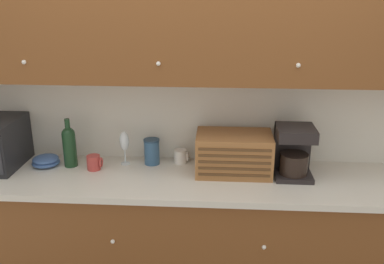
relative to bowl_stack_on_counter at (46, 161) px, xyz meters
The scene contains 12 objects.
wall_back 1.05m from the bowl_stack_on_counter, 13.45° to the left, with size 5.96×0.06×2.60m.
counter_unit 1.11m from the bowl_stack_on_counter, ahead, with size 3.58×0.63×0.96m.
backsplash_panel 1.03m from the bowl_stack_on_counter, 11.44° to the left, with size 3.56×0.01×0.58m.
upper_cabinets 1.46m from the bowl_stack_on_counter, ahead, with size 3.56×0.37×0.75m.
bowl_stack_on_counter is the anchor object (origin of this frame).
wine_bottle 0.20m from the bowl_stack_on_counter, ahead, with size 0.09×0.09×0.33m.
mug_blue_second 0.34m from the bowl_stack_on_counter, ahead, with size 0.10×0.09×0.10m.
wine_glass 0.54m from the bowl_stack_on_counter, ahead, with size 0.06×0.06×0.23m.
storage_canister 0.71m from the bowl_stack_on_counter, ahead, with size 0.11×0.11×0.17m.
mug 0.90m from the bowl_stack_on_counter, ahead, with size 0.10×0.09×0.09m.
bread_box 1.25m from the bowl_stack_on_counter, ahead, with size 0.48×0.30×0.26m.
coffee_maker 1.62m from the bowl_stack_on_counter, ahead, with size 0.23×0.23×0.33m.
Camera 1 is at (0.17, -2.75, 2.10)m, focal length 40.00 mm.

